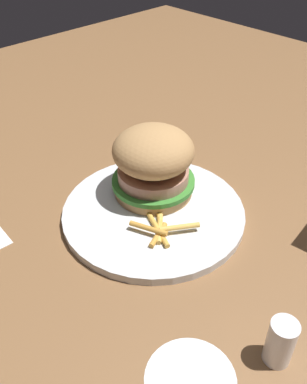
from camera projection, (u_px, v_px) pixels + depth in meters
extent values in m
plane|color=brown|center=(172.00, 214.00, 0.60)|extent=(1.60, 1.60, 0.00)
cylinder|color=silver|center=(154.00, 212.00, 0.59)|extent=(0.26, 0.26, 0.01)
cylinder|color=tan|center=(153.00, 187.00, 0.62)|extent=(0.11, 0.11, 0.02)
cylinder|color=#387F2D|center=(153.00, 181.00, 0.61)|extent=(0.12, 0.12, 0.01)
cylinder|color=tan|center=(153.00, 174.00, 0.60)|extent=(0.10, 0.10, 0.02)
ellipsoid|color=tan|center=(153.00, 150.00, 0.58)|extent=(0.11, 0.11, 0.06)
cylinder|color=gold|center=(156.00, 226.00, 0.56)|extent=(0.04, 0.08, 0.01)
cylinder|color=#E5B251|center=(160.00, 225.00, 0.56)|extent=(0.06, 0.05, 0.01)
cylinder|color=gold|center=(161.00, 225.00, 0.56)|extent=(0.04, 0.05, 0.01)
cylinder|color=gold|center=(158.00, 235.00, 0.54)|extent=(0.04, 0.02, 0.01)
cylinder|color=#E5B251|center=(179.00, 227.00, 0.55)|extent=(0.05, 0.04, 0.01)
cylinder|color=gold|center=(148.00, 228.00, 0.54)|extent=(0.03, 0.05, 0.01)
cylinder|color=white|center=(280.00, 342.00, 0.41)|extent=(0.03, 0.03, 0.06)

